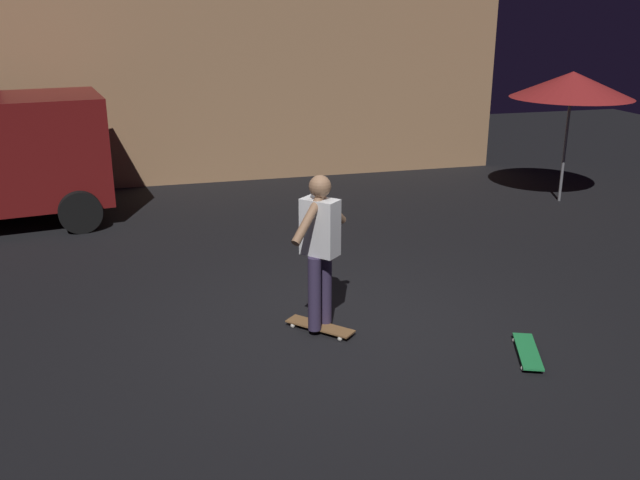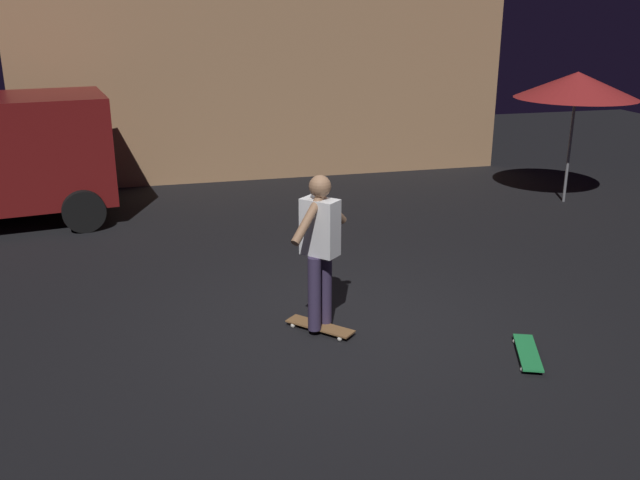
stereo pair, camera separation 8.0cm
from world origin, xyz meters
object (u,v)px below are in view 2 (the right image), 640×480
patio_umbrella (577,85)px  skateboard_spare (528,353)px  skateboard_ridden (320,327)px  skater (320,241)px

patio_umbrella → skateboard_spare: 6.65m
skateboard_ridden → skater: size_ratio=0.42×
skateboard_spare → skater: 2.38m
skateboard_ridden → skateboard_spare: size_ratio=0.88×
patio_umbrella → skater: bearing=-144.1°
skateboard_spare → skater: size_ratio=0.48×
patio_umbrella → skater: 6.97m
skateboard_spare → skater: bearing=149.8°
skateboard_spare → skater: (-1.88, 1.09, 0.98)m
skateboard_ridden → skater: skater is taller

